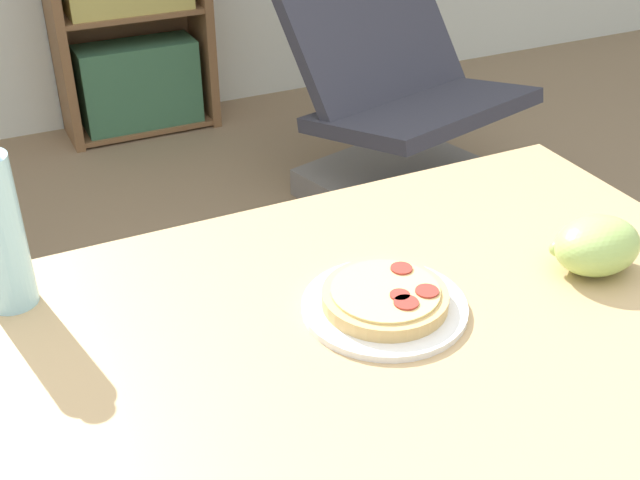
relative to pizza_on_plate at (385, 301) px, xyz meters
The scene contains 4 objects.
dining_table 0.16m from the pizza_on_plate, 165.80° to the right, with size 1.28×0.74×0.72m.
pizza_on_plate is the anchor object (origin of this frame).
grape_bunch 0.33m from the pizza_on_plate, ahead, with size 0.13×0.10×0.08m.
lounge_chair_far 1.78m from the pizza_on_plate, 58.35° to the left, with size 0.81×0.90×0.88m.
Camera 1 is at (-0.26, -0.73, 1.38)m, focal length 45.00 mm.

